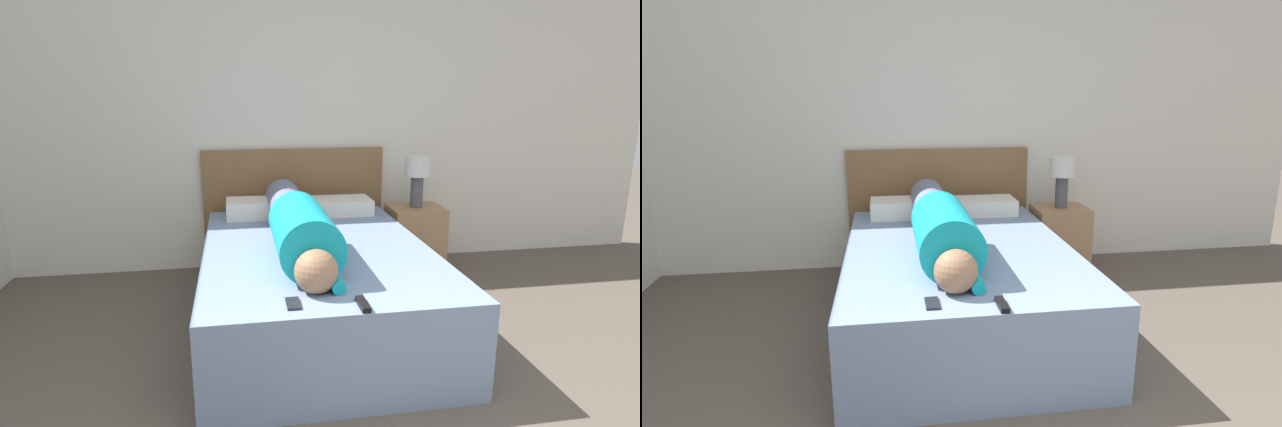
# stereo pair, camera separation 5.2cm
# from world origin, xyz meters

# --- Properties ---
(wall_back) EXTENTS (6.19, 0.06, 2.60)m
(wall_back) POSITION_xyz_m (0.00, 3.45, 1.30)
(wall_back) COLOR silver
(wall_back) RESTS_ON ground_plane
(bed) EXTENTS (1.41, 2.05, 0.52)m
(bed) POSITION_xyz_m (-0.19, 2.23, 0.26)
(bed) COLOR #7589A8
(bed) RESTS_ON ground_plane
(headboard) EXTENTS (1.53, 0.04, 1.01)m
(headboard) POSITION_xyz_m (-0.19, 3.38, 0.51)
(headboard) COLOR brown
(headboard) RESTS_ON ground_plane
(nightstand) EXTENTS (0.43, 0.37, 0.55)m
(nightstand) POSITION_xyz_m (0.78, 3.04, 0.28)
(nightstand) COLOR #A37A51
(nightstand) RESTS_ON ground_plane
(table_lamp) EXTENTS (0.21, 0.21, 0.41)m
(table_lamp) POSITION_xyz_m (0.78, 3.04, 0.83)
(table_lamp) COLOR #4C4C51
(table_lamp) RESTS_ON nightstand
(person_lying) EXTENTS (0.35, 1.83, 0.35)m
(person_lying) POSITION_xyz_m (-0.31, 2.22, 0.68)
(person_lying) COLOR #936B4C
(person_lying) RESTS_ON bed
(pillow_near_headboard) EXTENTS (0.51, 0.31, 0.14)m
(pillow_near_headboard) POSITION_xyz_m (-0.50, 3.06, 0.59)
(pillow_near_headboard) COLOR silver
(pillow_near_headboard) RESTS_ON bed
(pillow_second) EXTENTS (0.49, 0.31, 0.12)m
(pillow_second) POSITION_xyz_m (0.14, 3.06, 0.59)
(pillow_second) COLOR silver
(pillow_second) RESTS_ON bed
(tv_remote) EXTENTS (0.04, 0.15, 0.02)m
(tv_remote) POSITION_xyz_m (-0.12, 1.29, 0.54)
(tv_remote) COLOR black
(tv_remote) RESTS_ON bed
(cell_phone) EXTENTS (0.06, 0.13, 0.01)m
(cell_phone) POSITION_xyz_m (-0.43, 1.37, 0.53)
(cell_phone) COLOR black
(cell_phone) RESTS_ON bed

